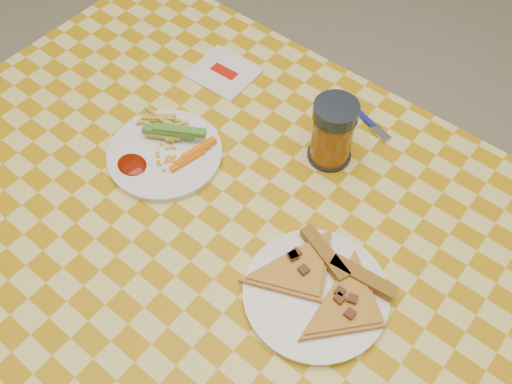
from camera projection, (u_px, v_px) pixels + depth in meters
ground at (241, 364)px, 1.60m from camera, size 8.00×8.00×0.00m
table at (233, 241)px, 1.05m from camera, size 1.28×0.88×0.76m
plate_left at (165, 155)px, 1.06m from camera, size 0.25×0.25×0.01m
plate_right at (316, 294)px, 0.90m from camera, size 0.29×0.29×0.01m
fries_veggies at (166, 142)px, 1.06m from camera, size 0.18×0.16×0.04m
pizza_slices at (324, 284)px, 0.89m from camera, size 0.27×0.24×0.02m
drink_glass at (333, 133)px, 1.02m from camera, size 0.08×0.08×0.13m
napkin at (224, 73)px, 1.20m from camera, size 0.13×0.12×0.01m
fork at (366, 119)px, 1.12m from camera, size 0.13×0.06×0.01m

